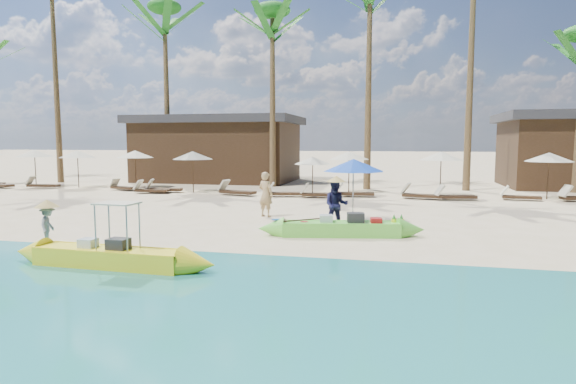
% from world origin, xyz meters
% --- Properties ---
extents(ground, '(240.00, 240.00, 0.00)m').
position_xyz_m(ground, '(0.00, 0.00, 0.00)').
color(ground, beige).
rests_on(ground, ground).
extents(wet_sand_strip, '(240.00, 4.50, 0.01)m').
position_xyz_m(wet_sand_strip, '(0.00, -5.00, 0.00)').
color(wet_sand_strip, tan).
rests_on(wet_sand_strip, ground).
extents(green_canoe, '(5.17, 1.28, 0.66)m').
position_xyz_m(green_canoe, '(2.29, 0.22, 0.22)').
color(green_canoe, '#68E044').
rests_on(green_canoe, ground).
extents(yellow_canoe, '(5.33, 0.80, 1.38)m').
position_xyz_m(yellow_canoe, '(-2.07, -4.22, 0.23)').
color(yellow_canoe, yellow).
rests_on(yellow_canoe, ground).
extents(tourist, '(0.68, 0.56, 1.59)m').
position_xyz_m(tourist, '(-0.69, 3.11, 0.79)').
color(tourist, tan).
rests_on(tourist, ground).
extents(vendor_green, '(0.78, 0.63, 1.51)m').
position_xyz_m(vendor_green, '(2.03, 1.17, 0.75)').
color(vendor_green, '#16163C').
rests_on(vendor_green, ground).
extents(vendor_yellow, '(0.60, 0.73, 0.99)m').
position_xyz_m(vendor_yellow, '(-4.19, -3.44, 0.67)').
color(vendor_yellow, gray).
rests_on(vendor_yellow, ground).
extents(blue_umbrella, '(1.95, 1.95, 2.09)m').
position_xyz_m(blue_umbrella, '(2.44, 2.30, 1.89)').
color(blue_umbrella, '#99999E').
rests_on(blue_umbrella, ground).
extents(resort_parasol_1, '(2.11, 2.11, 2.17)m').
position_xyz_m(resort_parasol_1, '(-16.85, 11.00, 1.96)').
color(resort_parasol_1, '#342115').
rests_on(resort_parasol_1, ground).
extents(resort_parasol_2, '(2.08, 2.08, 2.14)m').
position_xyz_m(resort_parasol_2, '(-14.06, 11.08, 1.93)').
color(resort_parasol_2, '#342115').
rests_on(resort_parasol_2, ground).
extents(lounger_2_left, '(1.87, 0.86, 0.61)m').
position_xyz_m(lounger_2_left, '(-15.95, 10.34, 0.20)').
color(lounger_2_left, '#342115').
rests_on(lounger_2_left, ground).
extents(resort_parasol_3, '(2.08, 2.08, 2.14)m').
position_xyz_m(resort_parasol_3, '(-10.77, 11.69, 1.93)').
color(resort_parasol_3, '#342115').
rests_on(resort_parasol_3, ground).
extents(lounger_3_left, '(1.73, 0.96, 0.56)m').
position_xyz_m(lounger_3_left, '(-10.81, 10.32, 0.19)').
color(lounger_3_left, '#342115').
rests_on(lounger_3_left, ground).
extents(lounger_3_right, '(1.82, 0.68, 0.60)m').
position_xyz_m(lounger_3_right, '(-8.55, 9.20, 0.20)').
color(lounger_3_right, '#342115').
rests_on(lounger_3_right, ground).
extents(resort_parasol_4, '(2.08, 2.08, 2.14)m').
position_xyz_m(resort_parasol_4, '(-6.53, 10.07, 1.93)').
color(resort_parasol_4, '#342115').
rests_on(resort_parasol_4, ground).
extents(lounger_4_left, '(1.93, 1.03, 0.63)m').
position_xyz_m(lounger_4_left, '(-8.11, 9.69, 0.21)').
color(lounger_4_left, '#342115').
rests_on(lounger_4_left, ground).
extents(lounger_4_right, '(2.03, 1.06, 0.66)m').
position_xyz_m(lounger_4_right, '(-3.99, 9.35, 0.22)').
color(lounger_4_right, '#342115').
rests_on(lounger_4_right, ground).
extents(resort_parasol_5, '(1.84, 1.84, 1.89)m').
position_xyz_m(resort_parasol_5, '(-0.30, 10.35, 1.71)').
color(resort_parasol_5, '#342115').
rests_on(resort_parasol_5, ground).
extents(lounger_5_left, '(1.88, 0.94, 0.61)m').
position_xyz_m(lounger_5_left, '(-1.53, 9.26, 0.20)').
color(lounger_5_left, '#342115').
rests_on(lounger_5_left, ground).
extents(resort_parasol_6, '(2.07, 2.07, 2.14)m').
position_xyz_m(resort_parasol_6, '(1.35, 11.80, 1.93)').
color(resort_parasol_6, '#342115').
rests_on(resort_parasol_6, ground).
extents(lounger_6_left, '(1.83, 0.69, 0.61)m').
position_xyz_m(lounger_6_left, '(0.15, 9.21, 0.20)').
color(lounger_6_left, '#342115').
rests_on(lounger_6_left, ground).
extents(lounger_6_right, '(1.87, 0.72, 0.62)m').
position_xyz_m(lounger_6_right, '(1.74, 9.94, 0.21)').
color(lounger_6_right, '#342115').
rests_on(lounger_6_right, ground).
extents(resort_parasol_7, '(2.10, 2.10, 2.16)m').
position_xyz_m(resort_parasol_7, '(5.84, 11.14, 1.95)').
color(resort_parasol_7, '#342115').
rests_on(resort_parasol_7, ground).
extents(lounger_7_left, '(1.99, 1.02, 0.65)m').
position_xyz_m(lounger_7_left, '(4.84, 9.76, 0.22)').
color(lounger_7_left, '#342115').
rests_on(lounger_7_left, ground).
extents(lounger_7_right, '(1.89, 0.91, 0.62)m').
position_xyz_m(lounger_7_right, '(6.29, 9.65, 0.21)').
color(lounger_7_right, '#342115').
rests_on(lounger_7_right, ground).
extents(resort_parasol_8, '(2.08, 2.08, 2.15)m').
position_xyz_m(resort_parasol_8, '(10.51, 10.89, 1.93)').
color(resort_parasol_8, '#342115').
rests_on(resort_parasol_8, ground).
extents(lounger_8_left, '(1.75, 0.75, 0.58)m').
position_xyz_m(lounger_8_left, '(9.17, 10.29, 0.19)').
color(lounger_8_left, '#342115').
rests_on(lounger_8_left, ground).
extents(palm_1, '(2.08, 2.08, 13.60)m').
position_xyz_m(palm_1, '(-17.59, 14.06, 10.82)').
color(palm_1, brown).
rests_on(palm_1, ground).
extents(palm_2, '(2.08, 2.08, 11.33)m').
position_xyz_m(palm_2, '(-10.45, 15.08, 9.18)').
color(palm_2, brown).
rests_on(palm_2, ground).
extents(palm_3, '(2.08, 2.08, 10.52)m').
position_xyz_m(palm_3, '(-3.36, 14.27, 8.58)').
color(palm_3, brown).
rests_on(palm_3, ground).
extents(palm_4, '(2.08, 2.08, 11.70)m').
position_xyz_m(palm_4, '(2.15, 14.01, 9.45)').
color(palm_4, brown).
rests_on(palm_4, ground).
extents(pavilion_west, '(10.80, 6.60, 4.30)m').
position_xyz_m(pavilion_west, '(-8.00, 17.50, 2.19)').
color(pavilion_west, '#342115').
rests_on(pavilion_west, ground).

